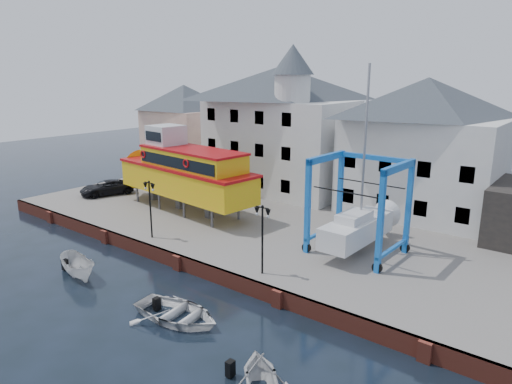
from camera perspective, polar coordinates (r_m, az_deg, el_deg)
The scene contains 13 objects.
ground at distance 30.72m, azimuth -9.69°, elevation -9.55°, with size 140.00×140.00×0.00m, color black.
hardstanding at distance 38.25m, azimuth 2.51°, elevation -3.67°, with size 44.00×22.00×1.00m, color slate.
quay_wall at distance 30.59m, azimuth -9.58°, elevation -8.63°, with size 44.00×0.47×1.00m.
building_pink at distance 53.91m, azimuth -8.83°, elevation 7.62°, with size 8.00×7.00×10.30m.
building_white_main at distance 45.49m, azimuth 3.04°, elevation 8.05°, with size 14.00×8.30×14.00m.
building_white_right at distance 39.95m, azimuth 20.13°, elevation 5.23°, with size 12.00×8.00×11.20m.
lamp_post_left at distance 32.99m, azimuth -13.16°, elevation -0.35°, with size 1.12×0.32×4.20m.
lamp_post_right at distance 26.22m, azimuth 0.81°, elevation -3.80°, with size 1.12×0.32×4.20m.
tour_boat at distance 39.89m, azimuth -9.68°, elevation 2.65°, with size 16.75×5.62×7.15m.
travel_lift at distance 31.05m, azimuth 13.15°, elevation -3.49°, with size 5.78×8.05×12.07m.
van at distance 46.87m, azimuth -18.15°, elevation 0.53°, with size 2.32×5.03×1.40m, color black.
motorboat_a at distance 31.39m, azimuth -21.23°, elevation -9.83°, with size 1.49×3.95×1.53m, color silver.
motorboat_b at distance 25.00m, azimuth -9.81°, elevation -15.47°, with size 3.56×4.98×1.03m, color silver.
Camera 1 is at (21.04, -18.65, 12.37)m, focal length 32.00 mm.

